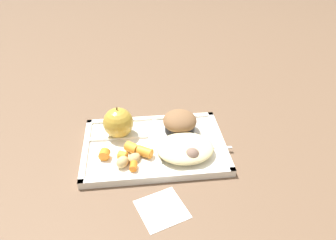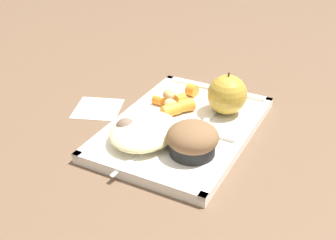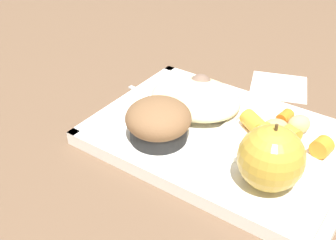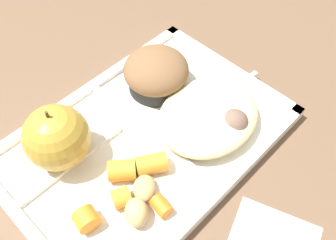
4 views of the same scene
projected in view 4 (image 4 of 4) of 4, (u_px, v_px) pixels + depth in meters
ground at (146, 143)px, 0.49m from camera, size 6.00×6.00×0.00m
lunch_tray at (145, 140)px, 0.49m from camera, size 0.36×0.25×0.02m
green_apple at (57, 137)px, 0.43m from camera, size 0.08×0.08×0.09m
bran_muffin at (156, 73)px, 0.52m from camera, size 0.09×0.09×0.06m
carrot_slice_edge at (86, 219)px, 0.40m from camera, size 0.03×0.03×0.03m
carrot_slice_near_corner at (121, 198)px, 0.42m from camera, size 0.03×0.03×0.02m
carrot_slice_back at (161, 206)px, 0.42m from camera, size 0.02×0.03×0.02m
carrot_slice_large at (122, 170)px, 0.44m from camera, size 0.04×0.04×0.03m
carrot_slice_center at (152, 164)px, 0.44m from camera, size 0.04×0.04×0.02m
potato_chunk_small at (144, 188)px, 0.43m from camera, size 0.04×0.04×0.02m
potato_chunk_large at (137, 212)px, 0.41m from camera, size 0.04×0.04×0.03m
egg_noodle_pile at (208, 116)px, 0.48m from camera, size 0.14×0.12×0.04m
meatball_front at (234, 124)px, 0.47m from camera, size 0.04×0.04×0.04m
meatball_back at (197, 116)px, 0.48m from camera, size 0.03×0.03×0.03m
plastic_fork at (214, 102)px, 0.52m from camera, size 0.15×0.03×0.00m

